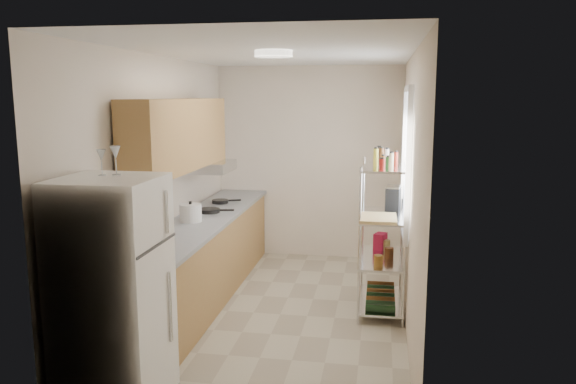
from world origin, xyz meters
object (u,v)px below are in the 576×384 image
refrigerator (113,293)px  espresso_machine (393,198)px  frying_pan_large (209,211)px  rice_cooker (191,213)px  cutting_board (378,218)px

refrigerator → espresso_machine: refrigerator is taller
frying_pan_large → espresso_machine: size_ratio=0.97×
espresso_machine → frying_pan_large: bearing=-172.9°
refrigerator → espresso_machine: 3.15m
frying_pan_large → espresso_machine: espresso_machine is taller
refrigerator → frying_pan_large: bearing=91.4°
refrigerator → frying_pan_large: 2.45m
refrigerator → rice_cooker: 1.98m
frying_pan_large → cutting_board: cutting_board is taller
frying_pan_large → cutting_board: 1.98m
rice_cooker → frying_pan_large: (0.05, 0.48, -0.07)m
cutting_board → rice_cooker: bearing=177.2°
refrigerator → cutting_board: size_ratio=3.61×
espresso_machine → cutting_board: bearing=-97.3°
cutting_board → espresso_machine: size_ratio=1.84×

